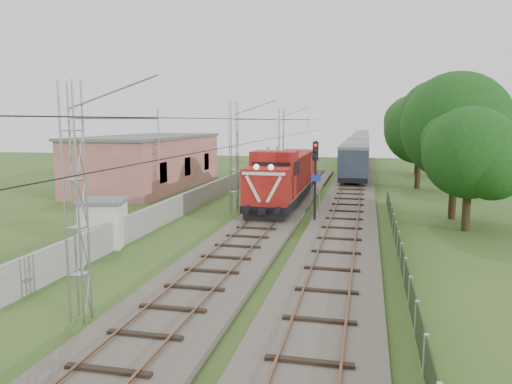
% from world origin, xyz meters
% --- Properties ---
extents(ground, '(140.00, 140.00, 0.00)m').
position_xyz_m(ground, '(0.00, 0.00, 0.00)').
color(ground, '#33511E').
rests_on(ground, ground).
extents(track_main, '(4.20, 70.00, 0.45)m').
position_xyz_m(track_main, '(0.00, 7.00, 0.18)').
color(track_main, '#6B6054').
rests_on(track_main, ground).
extents(track_side, '(4.20, 80.00, 0.45)m').
position_xyz_m(track_side, '(5.00, 20.00, 0.18)').
color(track_side, '#6B6054').
rests_on(track_side, ground).
extents(catenary, '(3.31, 70.00, 8.00)m').
position_xyz_m(catenary, '(-2.95, 12.00, 4.05)').
color(catenary, gray).
rests_on(catenary, ground).
extents(boundary_wall, '(0.25, 40.00, 1.50)m').
position_xyz_m(boundary_wall, '(-6.50, 12.00, 0.75)').
color(boundary_wall, '#9E9E99').
rests_on(boundary_wall, ground).
extents(station_building, '(8.40, 20.40, 5.22)m').
position_xyz_m(station_building, '(-15.00, 24.00, 2.63)').
color(station_building, tan).
rests_on(station_building, ground).
extents(fence, '(0.12, 32.00, 1.20)m').
position_xyz_m(fence, '(8.00, 3.00, 0.60)').
color(fence, black).
rests_on(fence, ground).
extents(locomotive, '(3.10, 17.72, 4.50)m').
position_xyz_m(locomotive, '(0.00, 16.67, 2.30)').
color(locomotive, black).
rests_on(locomotive, ground).
extents(coach_rake, '(3.03, 90.54, 3.51)m').
position_xyz_m(coach_rake, '(5.00, 71.81, 2.52)').
color(coach_rake, black).
rests_on(coach_rake, ground).
extents(signal_post, '(0.60, 0.47, 5.43)m').
position_xyz_m(signal_post, '(3.11, 9.42, 3.73)').
color(signal_post, black).
rests_on(signal_post, ground).
extents(relay_hut, '(2.99, 2.99, 2.53)m').
position_xyz_m(relay_hut, '(-7.40, 1.34, 1.28)').
color(relay_hut, silver).
rests_on(relay_hut, ground).
extents(tree_a, '(5.86, 5.58, 7.60)m').
position_xyz_m(tree_a, '(12.41, 9.49, 4.74)').
color(tree_a, '#3D2D19').
rests_on(tree_a, ground).
extents(tree_b, '(7.69, 7.33, 9.97)m').
position_xyz_m(tree_b, '(12.23, 13.32, 6.23)').
color(tree_b, '#3D2D19').
rests_on(tree_b, ground).
extents(tree_c, '(7.19, 6.85, 9.32)m').
position_xyz_m(tree_c, '(11.35, 28.90, 5.81)').
color(tree_c, '#3D2D19').
rests_on(tree_c, ground).
extents(tree_d, '(7.85, 7.48, 10.18)m').
position_xyz_m(tree_d, '(12.56, 42.62, 6.35)').
color(tree_d, '#3D2D19').
rests_on(tree_d, ground).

